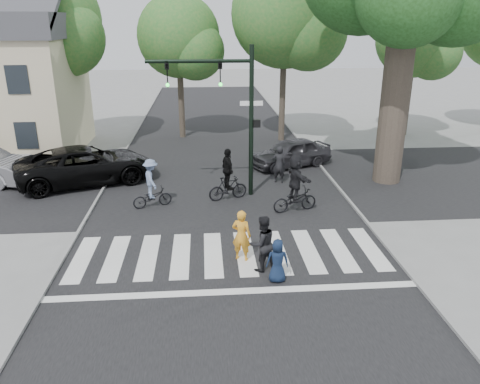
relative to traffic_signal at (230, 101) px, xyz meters
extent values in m
plane|color=gray|center=(-0.35, -6.20, -3.90)|extent=(120.00, 120.00, 0.00)
cube|color=black|center=(-0.35, -1.20, -3.90)|extent=(10.00, 70.00, 0.01)
cube|color=black|center=(-0.35, 1.80, -3.89)|extent=(70.00, 10.00, 0.01)
cube|color=gray|center=(-5.40, -1.20, -3.85)|extent=(0.10, 70.00, 0.10)
cube|color=gray|center=(4.70, -1.20, -3.85)|extent=(0.10, 70.00, 0.10)
cube|color=silver|center=(-4.85, -5.20, -3.89)|extent=(0.55, 3.00, 0.01)
cube|color=silver|center=(-3.85, -5.20, -3.89)|extent=(0.55, 3.00, 0.01)
cube|color=silver|center=(-2.85, -5.20, -3.89)|extent=(0.55, 3.00, 0.01)
cube|color=silver|center=(-1.85, -5.20, -3.89)|extent=(0.55, 3.00, 0.01)
cube|color=silver|center=(-0.85, -5.20, -3.89)|extent=(0.55, 3.00, 0.01)
cube|color=silver|center=(0.15, -5.20, -3.89)|extent=(0.55, 3.00, 0.01)
cube|color=silver|center=(1.15, -5.20, -3.89)|extent=(0.55, 3.00, 0.01)
cube|color=silver|center=(2.15, -5.20, -3.89)|extent=(0.55, 3.00, 0.01)
cube|color=silver|center=(3.15, -5.20, -3.89)|extent=(0.55, 3.00, 0.01)
cube|color=silver|center=(4.15, -5.20, -3.89)|extent=(0.55, 3.00, 0.01)
cube|color=silver|center=(-0.35, -7.40, -3.89)|extent=(10.00, 0.30, 0.01)
cylinder|color=black|center=(0.85, 0.00, -0.90)|extent=(0.18, 0.18, 6.00)
cylinder|color=black|center=(-1.15, 0.00, 1.50)|extent=(4.00, 0.14, 0.14)
imported|color=black|center=(-0.35, 0.00, 1.05)|extent=(0.16, 0.20, 1.00)
sphere|color=#19E533|center=(-0.35, -0.12, 0.65)|extent=(0.14, 0.14, 0.14)
imported|color=black|center=(-2.35, 0.00, 1.05)|extent=(0.16, 0.20, 1.00)
sphere|color=#19E533|center=(-2.35, -0.12, 0.65)|extent=(0.14, 0.14, 0.14)
cube|color=black|center=(1.07, 0.00, -0.90)|extent=(0.28, 0.18, 0.30)
cube|color=#FF660C|center=(1.18, 0.00, -0.90)|extent=(0.02, 0.14, 0.20)
cube|color=white|center=(0.85, 0.00, -0.10)|extent=(0.90, 0.04, 0.18)
cylinder|color=brown|center=(7.15, 1.30, -0.40)|extent=(1.20, 1.20, 7.00)
cylinder|color=brown|center=(7.45, 1.10, 2.60)|extent=(1.29, 1.74, 2.93)
cylinder|color=brown|center=(-9.35, 9.50, -0.68)|extent=(0.36, 0.36, 6.44)
sphere|color=#25712B|center=(-9.35, 9.50, 3.00)|extent=(5.80, 5.80, 5.80)
sphere|color=#25712B|center=(-8.19, 8.63, 2.08)|extent=(4.06, 4.06, 4.06)
cylinder|color=brown|center=(-2.35, 10.60, -1.10)|extent=(0.36, 0.36, 5.60)
sphere|color=#25712B|center=(-2.35, 10.60, 2.10)|extent=(4.80, 4.80, 4.80)
sphere|color=#25712B|center=(-1.39, 9.88, 1.30)|extent=(3.36, 3.36, 3.36)
cylinder|color=brown|center=(3.65, 9.30, -0.54)|extent=(0.36, 0.36, 6.72)
sphere|color=#25712B|center=(3.65, 9.30, 3.30)|extent=(6.00, 6.00, 6.00)
sphere|color=#25712B|center=(4.85, 8.40, 2.34)|extent=(4.20, 4.20, 4.20)
cylinder|color=brown|center=(11.65, 10.10, -1.17)|extent=(0.36, 0.36, 5.46)
sphere|color=#25712B|center=(11.65, 10.10, 1.95)|extent=(4.60, 4.60, 4.60)
sphere|color=#25712B|center=(12.57, 9.41, 1.17)|extent=(3.22, 3.22, 3.22)
cube|color=black|center=(-9.45, 4.28, -2.20)|extent=(1.00, 0.06, 1.30)
cube|color=black|center=(-9.45, 4.28, 0.40)|extent=(1.00, 0.06, 1.30)
cube|color=gray|center=(-10.35, 4.00, -3.50)|extent=(2.00, 1.20, 0.80)
imported|color=orange|center=(0.00, -5.60, -3.10)|extent=(0.69, 0.58, 1.60)
imported|color=#12203A|center=(0.88, -6.94, -3.27)|extent=(0.64, 0.44, 1.27)
imported|color=black|center=(0.54, -6.27, -3.06)|extent=(1.00, 0.91, 1.68)
imported|color=black|center=(-3.10, -1.08, -3.50)|extent=(1.61, 1.00, 0.80)
imported|color=#6C7FA3|center=(-3.10, -1.08, -2.74)|extent=(0.86, 1.12, 1.53)
imported|color=black|center=(-0.13, -0.52, -3.41)|extent=(1.69, 0.93, 0.98)
imported|color=black|center=(-0.13, -0.52, -2.62)|extent=(0.69, 1.07, 1.69)
imported|color=black|center=(2.33, -1.93, -3.44)|extent=(1.85, 1.03, 0.92)
imported|color=black|center=(2.33, -1.93, -2.56)|extent=(0.91, 1.71, 1.76)
imported|color=black|center=(-6.27, 2.10, -3.08)|extent=(6.51, 4.62, 1.65)
imported|color=#313034|center=(3.22, 3.87, -3.20)|extent=(4.42, 3.09, 1.40)
imported|color=black|center=(2.25, 1.47, -3.07)|extent=(0.67, 0.50, 1.66)
camera|label=1|loc=(-1.04, -18.21, 2.93)|focal=35.00mm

